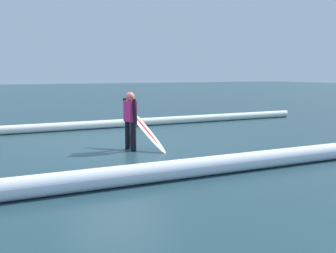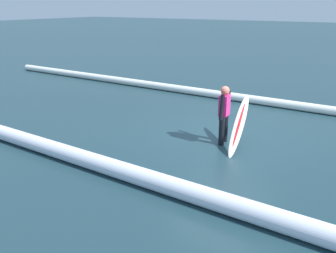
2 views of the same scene
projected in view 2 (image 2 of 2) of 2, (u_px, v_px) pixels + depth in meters
name	position (u px, v px, depth m)	size (l,w,h in m)	color
ground_plane	(226.00, 136.00, 10.07)	(134.25, 134.25, 0.00)	#1E3A42
surfer	(224.00, 112.00, 9.34)	(0.24, 0.64, 1.44)	black
surfboard	(239.00, 124.00, 9.27)	(0.57, 1.80, 1.11)	white
wave_crest_foreground	(220.00, 95.00, 13.98)	(0.29, 0.29, 22.35)	white
wave_crest_midground	(270.00, 218.00, 5.91)	(0.36, 0.36, 19.68)	white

